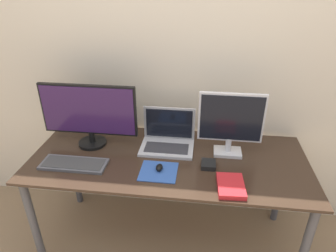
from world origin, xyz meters
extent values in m
cube|color=beige|center=(0.00, 0.79, 1.25)|extent=(7.00, 0.05, 2.50)
cube|color=#332319|center=(0.00, 0.36, 0.70)|extent=(1.70, 0.72, 0.02)
cylinder|color=#47474C|center=(-0.79, 0.05, 0.35)|extent=(0.05, 0.05, 0.69)
cylinder|color=#47474C|center=(-0.79, 0.67, 0.35)|extent=(0.05, 0.05, 0.69)
cylinder|color=#47474C|center=(0.79, 0.67, 0.35)|extent=(0.05, 0.05, 0.69)
cylinder|color=black|center=(-0.52, 0.46, 0.72)|extent=(0.18, 0.18, 0.02)
cylinder|color=black|center=(-0.52, 0.46, 0.77)|extent=(0.04, 0.04, 0.08)
cube|color=black|center=(-0.52, 0.46, 0.96)|extent=(0.61, 0.02, 0.33)
cube|color=#331947|center=(-0.52, 0.45, 0.96)|extent=(0.59, 0.01, 0.31)
cube|color=silver|center=(0.36, 0.46, 0.72)|extent=(0.17, 0.12, 0.02)
cylinder|color=silver|center=(0.36, 0.46, 0.77)|extent=(0.04, 0.04, 0.09)
cube|color=silver|center=(0.36, 0.46, 0.96)|extent=(0.39, 0.02, 0.31)
cube|color=black|center=(0.36, 0.45, 0.96)|extent=(0.36, 0.01, 0.28)
cube|color=#ADADB2|center=(-0.02, 0.46, 0.72)|extent=(0.34, 0.23, 0.02)
cube|color=#2D2D33|center=(-0.02, 0.44, 0.73)|extent=(0.28, 0.13, 0.00)
cube|color=#ADADB2|center=(-0.02, 0.58, 0.84)|extent=(0.34, 0.01, 0.22)
cube|color=black|center=(-0.02, 0.57, 0.84)|extent=(0.30, 0.00, 0.20)
cube|color=#4C4C51|center=(-0.55, 0.21, 0.72)|extent=(0.39, 0.15, 0.02)
cube|color=#383838|center=(-0.55, 0.21, 0.73)|extent=(0.36, 0.12, 0.00)
cube|color=#2D519E|center=(-0.04, 0.21, 0.71)|extent=(0.21, 0.20, 0.00)
ellipsoid|color=black|center=(-0.04, 0.22, 0.73)|extent=(0.04, 0.06, 0.03)
cube|color=red|center=(0.36, 0.12, 0.73)|extent=(0.15, 0.20, 0.03)
cube|color=white|center=(0.36, 0.12, 0.73)|extent=(0.15, 0.20, 0.02)
cube|color=black|center=(0.24, 0.30, 0.73)|extent=(0.08, 0.10, 0.03)
camera|label=1|loc=(0.19, -1.17, 1.75)|focal=32.00mm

